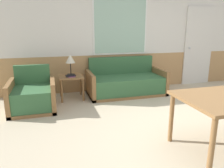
# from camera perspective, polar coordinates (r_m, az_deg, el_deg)

# --- Properties ---
(ground_plane) EXTENTS (16.00, 16.00, 0.00)m
(ground_plane) POSITION_cam_1_polar(r_m,az_deg,el_deg) (3.65, 20.44, -11.52)
(ground_plane) COLOR beige
(wall_back) EXTENTS (7.20, 0.09, 2.70)m
(wall_back) POSITION_cam_1_polar(r_m,az_deg,el_deg) (5.61, 5.44, 12.65)
(wall_back) COLOR tan
(wall_back) RESTS_ON ground_plane
(couch) EXTENTS (1.79, 0.88, 0.84)m
(couch) POSITION_cam_1_polar(r_m,az_deg,el_deg) (5.19, 3.63, 0.17)
(couch) COLOR olive
(couch) RESTS_ON ground_plane
(armchair) EXTENTS (0.84, 0.87, 0.81)m
(armchair) POSITION_cam_1_polar(r_m,az_deg,el_deg) (4.46, -19.98, -3.14)
(armchair) COLOR olive
(armchair) RESTS_ON ground_plane
(side_table) EXTENTS (0.51, 0.51, 0.52)m
(side_table) POSITION_cam_1_polar(r_m,az_deg,el_deg) (4.87, -10.61, 1.07)
(side_table) COLOR olive
(side_table) RESTS_ON ground_plane
(table_lamp) EXTENTS (0.21, 0.21, 0.46)m
(table_lamp) POSITION_cam_1_polar(r_m,az_deg,el_deg) (4.88, -10.84, 6.20)
(table_lamp) COLOR black
(table_lamp) RESTS_ON side_table
(book_stack) EXTENTS (0.22, 0.14, 0.03)m
(book_stack) POSITION_cam_1_polar(r_m,az_deg,el_deg) (4.75, -10.66, 2.05)
(book_stack) COLOR #994C84
(book_stack) RESTS_ON side_table
(entry_door) EXTENTS (0.85, 0.09, 2.08)m
(entry_door) POSITION_cam_1_polar(r_m,az_deg,el_deg) (6.51, 21.60, 9.13)
(entry_door) COLOR silver
(entry_door) RESTS_ON ground_plane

